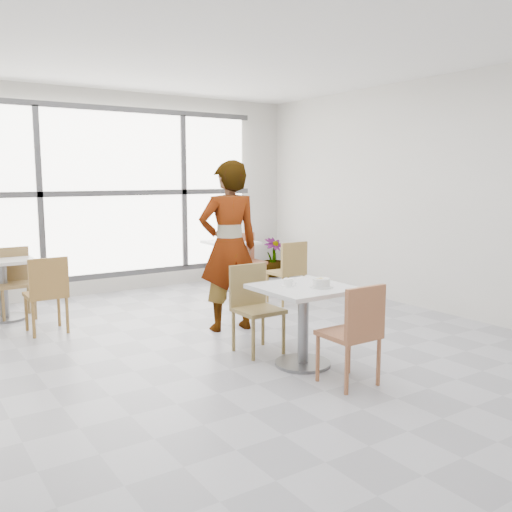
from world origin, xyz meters
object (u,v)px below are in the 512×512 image
bg_chair_right_near (289,268)px  bg_chair_right_far (246,257)px  bg_table_right (231,258)px  bg_chair_left_near (47,290)px  person (229,246)px  bg_table_left (3,280)px  main_table (303,310)px  plant_right (273,257)px  chair_far (254,302)px  oatmeal_bowl (321,283)px  chair_near (356,328)px  bg_chair_left_far (14,278)px  coffee_cup (288,283)px

bg_chair_right_near → bg_chair_right_far: same height
bg_table_right → bg_chair_left_near: size_ratio=0.86×
person → bg_table_left: 2.87m
main_table → bg_table_right: bearing=69.3°
person → bg_table_left: (-2.07, 1.94, -0.48)m
bg_chair_right_near → plant_right: size_ratio=1.28×
main_table → chair_far: bearing=102.5°
oatmeal_bowl → bg_table_right: size_ratio=0.28×
chair_far → oatmeal_bowl: size_ratio=4.14×
main_table → oatmeal_bowl: size_ratio=3.81×
chair_near → bg_table_right: size_ratio=1.16×
chair_far → oatmeal_bowl: (0.24, -0.75, 0.29)m
bg_chair_left_near → bg_chair_left_far: (-0.16, 1.00, 0.00)m
main_table → chair_far: size_ratio=0.92×
bg_table_left → chair_far: bearing=-55.8°
main_table → coffee_cup: coffee_cup is taller
bg_table_right → person: bearing=-121.8°
coffee_cup → bg_chair_right_far: (1.59, 3.18, -0.28)m
oatmeal_bowl → bg_table_right: (1.18, 3.53, -0.31)m
coffee_cup → bg_table_left: bearing=120.0°
bg_table_right → bg_chair_right_near: bg_chair_right_near is taller
chair_far → plant_right: bearing=51.7°
bg_chair_left_near → bg_chair_left_far: bearing=-80.7°
person → bg_chair_left_far: 2.80m
chair_far → oatmeal_bowl: bearing=-72.4°
person → plant_right: person is taller
bg_chair_left_near → plant_right: size_ratio=1.28×
bg_chair_left_far → plant_right: size_ratio=1.28×
bg_table_right → main_table: bearing=-110.7°
main_table → chair_near: chair_near is taller
oatmeal_bowl → bg_table_right: 3.74m
oatmeal_bowl → bg_chair_left_near: (-1.81, 2.53, -0.29)m
bg_chair_left_near → bg_chair_right_far: size_ratio=1.00×
bg_chair_left_far → person: bearing=-45.5°
bg_chair_right_far → bg_chair_right_near: bearing=-93.9°
bg_table_left → plant_right: 4.49m
main_table → bg_chair_right_near: bearing=55.8°
bg_table_left → chair_near: bearing=-63.2°
main_table → coffee_cup: bearing=141.2°
bg_table_right → bg_chair_left_near: (-3.00, -1.01, 0.01)m
coffee_cup → bg_chair_right_near: 2.49m
main_table → coffee_cup: size_ratio=5.03×
chair_far → bg_chair_right_far: bearing=58.6°
coffee_cup → bg_table_right: (1.40, 3.32, -0.29)m
coffee_cup → person: (0.17, 1.34, 0.18)m
oatmeal_bowl → bg_chair_right_near: bearing=59.3°
person → bg_chair_left_near: 2.07m
plant_right → main_table: bearing=-122.2°
chair_far → bg_table_right: bearing=62.9°
chair_near → bg_chair_left_near: size_ratio=1.00×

